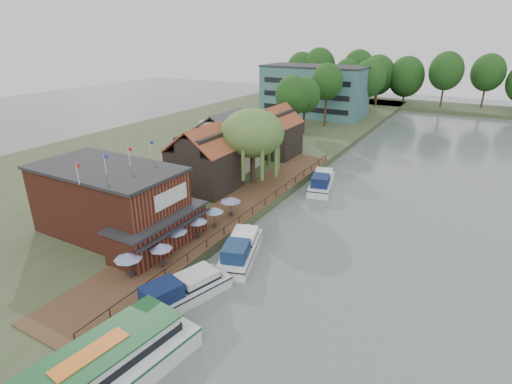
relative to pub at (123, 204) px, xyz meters
The scene contains 27 objects.
ground 14.79m from the pub, ahead, with size 260.00×260.00×0.00m, color #4B5754.
land_bank 39.61m from the pub, 113.96° to the left, with size 50.00×140.00×1.00m, color #384728.
quay_deck 13.04m from the pub, 61.39° to the left, with size 6.00×50.00×0.10m, color #47301E.
quay_rail 14.76m from the pub, 52.89° to the left, with size 0.20×49.00×1.00m, color black, non-canonical shape.
pub is the anchor object (origin of this frame).
hotel_block 71.49m from the pub, 96.43° to the left, with size 25.40×12.40×12.30m, color #38666B, non-canonical shape.
cottage_a 15.05m from the pub, 93.81° to the left, with size 8.60×7.60×8.50m, color black, non-canonical shape.
cottage_b 25.33m from the pub, 99.09° to the left, with size 9.60×8.60×8.50m, color beige, non-canonical shape.
cottage_c 34.01m from the pub, 90.00° to the left, with size 7.60×7.60×8.50m, color black, non-canonical shape.
willow 20.36m from the pub, 80.07° to the left, with size 8.60×8.60×10.43m, color #476B2D, non-canonical shape.
umbrella_0 8.43m from the pub, 41.90° to the right, with size 2.40×2.40×2.38m, color navy, non-canonical shape.
umbrella_1 8.15m from the pub, 21.05° to the right, with size 2.08×2.08×2.38m, color navy, non-canonical shape.
umbrella_2 6.67m from the pub, ahead, with size 2.43×2.43×2.38m, color #1C429A, non-canonical shape.
umbrella_3 7.79m from the pub, 24.97° to the left, with size 2.12×2.12×2.38m, color #1B3E96, non-canonical shape.
umbrella_4 9.40m from the pub, 41.02° to the left, with size 2.06×2.06×2.38m, color navy, non-canonical shape.
umbrella_5 11.71m from the pub, 53.35° to the left, with size 2.36×2.36×2.38m, color navy, non-canonical shape.
cruiser_0 12.42m from the pub, 22.71° to the right, with size 3.19×9.87×2.39m, color silver, non-canonical shape.
cruiser_1 12.61m from the pub, 17.43° to the left, with size 3.22×9.97×2.42m, color white, non-canonical shape.
cruiser_2 28.26m from the pub, 65.37° to the left, with size 3.30×10.21×2.49m, color white, non-canonical shape.
tour_boat 19.87m from the pub, 50.94° to the right, with size 4.38×15.59×3.41m, color silver, non-canonical shape.
swan 13.91m from the pub, 42.88° to the right, with size 0.44×0.44×0.44m, color white.
bank_tree_0 42.03m from the pub, 91.01° to the left, with size 6.30×6.30×12.77m, color #143811, non-canonical shape.
bank_tree_1 51.48m from the pub, 92.55° to the left, with size 6.26×6.26×11.47m, color #143811, non-canonical shape.
bank_tree_2 60.35m from the pub, 90.85° to the left, with size 6.83×6.83×13.74m, color #143811, non-canonical shape.
bank_tree_3 77.68m from the pub, 87.15° to the left, with size 7.97×7.97×13.81m, color #143811, non-canonical shape.
bank_tree_4 87.21m from the pub, 93.20° to the left, with size 7.11×7.11×13.24m, color #143811, non-canonical shape.
bank_tree_5 93.21m from the pub, 88.48° to the left, with size 6.58×6.58×13.79m, color #143811, non-canonical shape.
Camera 1 is at (15.77, -26.45, 20.63)m, focal length 28.00 mm.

